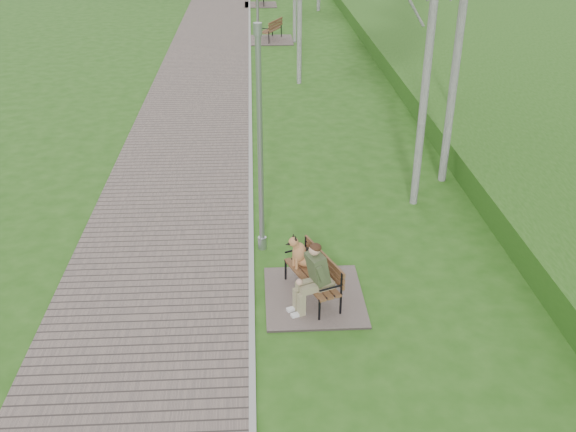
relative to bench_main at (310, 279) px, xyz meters
name	(u,v)px	position (x,y,z in m)	size (l,w,h in m)	color
ground	(251,188)	(-1.02, 4.64, -0.42)	(120.00, 120.00, 0.00)	#255314
walkway	(217,16)	(-2.77, 26.14, -0.40)	(3.50, 67.00, 0.04)	#645751
kerb	(250,16)	(-1.02, 26.14, -0.40)	(0.10, 67.00, 0.05)	#999993
embankment	(479,19)	(10.98, 24.64, -0.42)	(14.00, 70.00, 1.60)	#417527
bench_main	(310,279)	(0.00, 0.00, 0.00)	(1.73, 1.92, 1.51)	#645751
bench_second	(271,36)	(-0.05, 20.28, -0.20)	(1.90, 2.11, 1.17)	#645751
bench_third	(260,1)	(-0.40, 29.47, -0.21)	(1.85, 2.05, 1.13)	#645751
lamp_post_near	(260,153)	(-0.79, 1.79, 1.64)	(0.17, 0.17, 4.42)	gray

